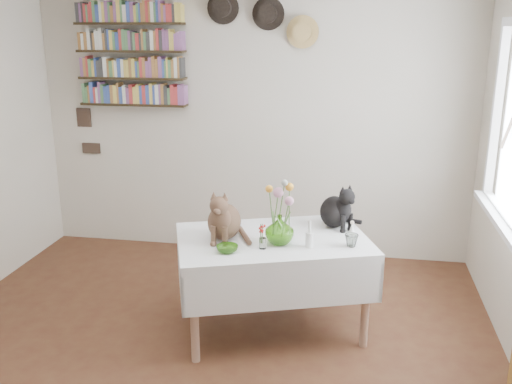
% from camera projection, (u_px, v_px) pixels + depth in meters
% --- Properties ---
extents(room, '(4.08, 4.58, 2.58)m').
position_uv_depth(room, '(178.00, 188.00, 3.11)').
color(room, brown).
rests_on(room, ground).
extents(dining_table, '(1.50, 1.22, 0.70)m').
position_uv_depth(dining_table, '(273.00, 261.00, 3.98)').
color(dining_table, white).
rests_on(dining_table, room).
extents(tabby_cat, '(0.25, 0.32, 0.37)m').
position_uv_depth(tabby_cat, '(224.00, 212.00, 3.88)').
color(tabby_cat, brown).
rests_on(tabby_cat, dining_table).
extents(black_cat, '(0.36, 0.36, 0.34)m').
position_uv_depth(black_cat, '(335.00, 204.00, 4.12)').
color(black_cat, black).
rests_on(black_cat, dining_table).
extents(flower_vase, '(0.21, 0.21, 0.20)m').
position_uv_depth(flower_vase, '(280.00, 229.00, 3.80)').
color(flower_vase, '#80CE3E').
rests_on(flower_vase, dining_table).
extents(green_bowl, '(0.16, 0.16, 0.04)m').
position_uv_depth(green_bowl, '(227.00, 249.00, 3.68)').
color(green_bowl, '#80CE3E').
rests_on(green_bowl, dining_table).
extents(drinking_glass, '(0.12, 0.12, 0.08)m').
position_uv_depth(drinking_glass, '(351.00, 240.00, 3.77)').
color(drinking_glass, white).
rests_on(drinking_glass, dining_table).
extents(candlestick, '(0.05, 0.05, 0.19)m').
position_uv_depth(candlestick, '(309.00, 238.00, 3.75)').
color(candlestick, white).
rests_on(candlestick, dining_table).
extents(berry_jar, '(0.05, 0.05, 0.18)m').
position_uv_depth(berry_jar, '(263.00, 237.00, 3.72)').
color(berry_jar, white).
rests_on(berry_jar, dining_table).
extents(porcelain_figurine, '(0.05, 0.05, 0.09)m').
position_uv_depth(porcelain_figurine, '(352.00, 228.00, 4.02)').
color(porcelain_figurine, white).
rests_on(porcelain_figurine, dining_table).
extents(flower_bouquet, '(0.17, 0.12, 0.39)m').
position_uv_depth(flower_bouquet, '(280.00, 194.00, 3.75)').
color(flower_bouquet, '#4C7233').
rests_on(flower_bouquet, flower_vase).
extents(bookshelf_unit, '(1.00, 0.16, 0.91)m').
position_uv_depth(bookshelf_unit, '(131.00, 55.00, 5.17)').
color(bookshelf_unit, black).
rests_on(bookshelf_unit, room).
extents(wall_hats, '(0.98, 0.09, 0.48)m').
position_uv_depth(wall_hats, '(264.00, 18.00, 4.90)').
color(wall_hats, black).
rests_on(wall_hats, room).
extents(wall_art_plaques, '(0.21, 0.02, 0.44)m').
position_uv_depth(wall_art_plaques, '(87.00, 130.00, 5.53)').
color(wall_art_plaques, '#38281E').
rests_on(wall_art_plaques, room).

